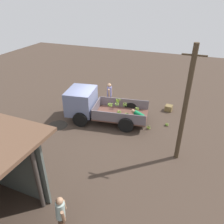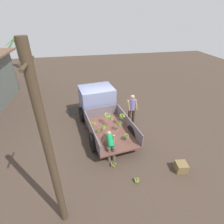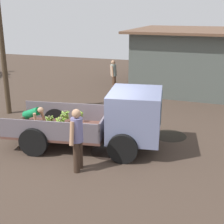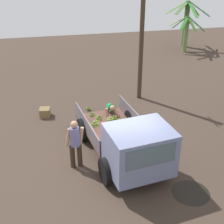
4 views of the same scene
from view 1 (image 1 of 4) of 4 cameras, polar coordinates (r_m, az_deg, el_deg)
ground at (r=13.69m, az=-2.71°, el=-1.51°), size 36.00×36.00×0.00m
mud_patch_0 at (r=13.96m, az=-4.26°, el=-0.88°), size 1.12×1.12×0.01m
mud_patch_1 at (r=13.30m, az=-14.02°, el=-3.43°), size 1.15×1.15×0.01m
cargo_truck at (r=13.24m, az=-5.97°, el=2.15°), size 4.99×2.71×1.86m
utility_pole at (r=9.62m, az=18.55°, el=1.25°), size 0.92×0.21×5.32m
person_foreground_visitor at (r=14.47m, az=-0.66°, el=4.61°), size 0.33×0.64×1.75m
person_worker_loading at (r=12.49m, az=7.13°, el=-1.30°), size 0.81×0.60×1.10m
person_bystander_near_shed at (r=7.59m, az=-13.13°, el=-24.63°), size 0.50×0.63×1.64m
banana_bunch_on_ground_0 at (r=12.70m, az=9.55°, el=-3.93°), size 0.24×0.24×0.21m
banana_bunch_on_ground_1 at (r=13.22m, az=14.14°, el=-3.16°), size 0.22×0.22×0.18m
wooden_crate_0 at (r=14.87m, az=14.58°, el=0.99°), size 0.49×0.49×0.38m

